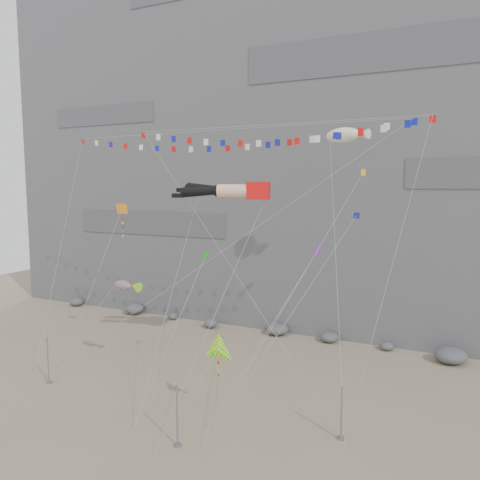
{
  "coord_description": "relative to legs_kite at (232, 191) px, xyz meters",
  "views": [
    {
      "loc": [
        18.01,
        -31.34,
        16.8
      ],
      "look_at": [
        -0.89,
        9.0,
        11.61
      ],
      "focal_mm": 35.0,
      "sensor_mm": 36.0,
      "label": 1
    }
  ],
  "objects": [
    {
      "name": "delta_kite",
      "position": [
        2.73,
        -7.83,
        -10.97
      ],
      "size": [
        3.61,
        4.25,
        7.41
      ],
      "color": "#FFF30D",
      "rests_on": "ground"
    },
    {
      "name": "small_kite_b",
      "position": [
        7.24,
        0.55,
        -4.96
      ],
      "size": [
        5.58,
        10.63,
        15.96
      ],
      "color": "purple",
      "rests_on": "ground"
    },
    {
      "name": "fish_windsock",
      "position": [
        -8.44,
        -4.12,
        -8.12
      ],
      "size": [
        8.01,
        4.41,
        10.88
      ],
      "color": "#FB5B0C",
      "rests_on": "ground"
    },
    {
      "name": "talus_boulders",
      "position": [
        -0.58,
        12.75,
        -15.78
      ],
      "size": [
        60.0,
        3.0,
        1.2
      ],
      "primitive_type": null,
      "color": "#57575C",
      "rests_on": "ground"
    },
    {
      "name": "blimp_windsock",
      "position": [
        7.86,
        6.19,
        4.8
      ],
      "size": [
        6.04,
        14.94,
        25.44
      ],
      "color": "#F0EAC5",
      "rests_on": "ground"
    },
    {
      "name": "small_kite_a",
      "position": [
        -4.58,
        2.17,
        -0.66
      ],
      "size": [
        3.09,
        14.21,
        21.32
      ],
      "color": "orange",
      "rests_on": "ground"
    },
    {
      "name": "ground",
      "position": [
        -0.58,
        -4.25,
        -16.38
      ],
      "size": [
        120.0,
        120.0,
        0.0
      ],
      "primitive_type": "plane",
      "color": "gray",
      "rests_on": "ground"
    },
    {
      "name": "anchor_pole_left",
      "position": [
        -13.63,
        -7.85,
        -14.36
      ],
      "size": [
        0.12,
        0.12,
        4.04
      ],
      "primitive_type": "cylinder",
      "color": "gray",
      "rests_on": "ground"
    },
    {
      "name": "cliff",
      "position": [
        -0.58,
        27.75,
        8.62
      ],
      "size": [
        80.0,
        28.0,
        50.0
      ],
      "primitive_type": "cube",
      "color": "slate",
      "rests_on": "ground"
    },
    {
      "name": "small_kite_d",
      "position": [
        9.76,
        4.92,
        1.19
      ],
      "size": [
        7.33,
        17.19,
        25.22
      ],
      "color": "yellow",
      "rests_on": "ground"
    },
    {
      "name": "flag_banner_upper",
      "position": [
        -2.86,
        2.96,
        5.44
      ],
      "size": [
        33.9,
        12.37,
        27.38
      ],
      "color": "red",
      "rests_on": "ground"
    },
    {
      "name": "legs_kite",
      "position": [
        0.0,
        0.0,
        0.0
      ],
      "size": [
        8.43,
        15.3,
        21.4
      ],
      "rotation": [
        0.0,
        0.0,
        0.3
      ],
      "color": "red",
      "rests_on": "ground"
    },
    {
      "name": "small_kite_c",
      "position": [
        -0.58,
        -3.71,
        -5.23
      ],
      "size": [
        2.44,
        7.99,
        13.62
      ],
      "color": "#19A018",
      "rests_on": "ground"
    },
    {
      "name": "flag_banner_lower",
      "position": [
        2.84,
        1.01,
        5.37
      ],
      "size": [
        25.22,
        7.52,
        24.6
      ],
      "color": "red",
      "rests_on": "ground"
    },
    {
      "name": "anchor_pole_right",
      "position": [
        11.04,
        -6.11,
        -14.56
      ],
      "size": [
        0.12,
        0.12,
        3.63
      ],
      "primitive_type": "cylinder",
      "color": "gray",
      "rests_on": "ground"
    },
    {
      "name": "small_kite_e",
      "position": [
        10.31,
        -0.49,
        -2.19
      ],
      "size": [
        8.06,
        9.57,
        18.66
      ],
      "color": "#111B9D",
      "rests_on": "ground"
    },
    {
      "name": "harlequin_kite",
      "position": [
        -10.63,
        -1.31,
        -1.74
      ],
      "size": [
        3.58,
        7.26,
        16.1
      ],
      "color": "red",
      "rests_on": "ground"
    },
    {
      "name": "anchor_pole_center",
      "position": [
        1.66,
        -11.46,
        -14.31
      ],
      "size": [
        0.12,
        0.12,
        4.13
      ],
      "primitive_type": "cylinder",
      "color": "gray",
      "rests_on": "ground"
    }
  ]
}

